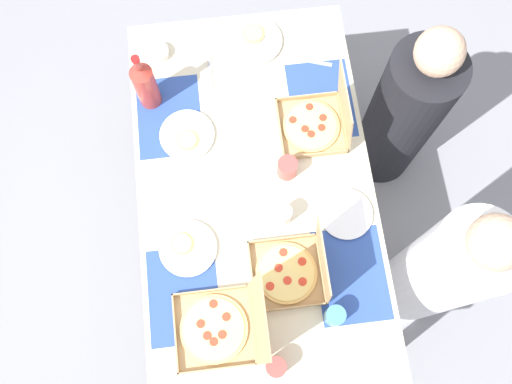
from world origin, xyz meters
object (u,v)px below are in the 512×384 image
Objects in this scene: pizza_box_corner_left at (318,122)px; plate_near_left at (187,136)px; pizza_box_center at (223,327)px; cup_spare at (276,367)px; plate_near_right at (254,40)px; cup_clear_left at (335,316)px; condiment_bowl at (158,52)px; soda_bottle at (145,84)px; cup_dark at (283,215)px; pizza_box_corner_right at (294,271)px; diner_right_seat at (440,271)px; diner_left_seat at (403,115)px; plate_middle at (187,248)px; cup_clear_right at (287,168)px; plate_far_left at (346,214)px.

plate_near_left is (-0.02, -0.53, -0.04)m from pizza_box_corner_left.
pizza_box_center reaches higher than cup_spare.
plate_near_right is 0.52m from plate_near_left.
cup_clear_left is 1.30m from condiment_bowl.
plate_near_left is at bearing 36.43° from soda_bottle.
pizza_box_corner_right is at bearing 3.06° from cup_dark.
cup_dark is 0.08× the size of diner_right_seat.
plate_near_left is 2.48× the size of condiment_bowl.
cup_spare is (1.11, 0.38, -0.09)m from soda_bottle.
plate_near_left is at bearing -84.18° from diner_left_seat.
cup_clear_left is at bearing 32.26° from soda_bottle.
diner_left_seat is (-0.56, 1.01, -0.26)m from plate_middle.
plate_near_left is 2.47× the size of cup_clear_left.
cup_clear_left reaches higher than condiment_bowl.
cup_dark is at bearing 28.81° from condiment_bowl.
cup_clear_right is 1.02× the size of cup_clear_left.
cup_clear_right is at bearing -126.28° from diner_right_seat.
diner_right_seat is at bearing 106.06° from cup_clear_left.
cup_clear_right is 0.19m from cup_dark.
plate_middle is 1.18m from diner_left_seat.
pizza_box_corner_right is 1.26× the size of plate_near_right.
diner_left_seat is (-0.12, 0.44, -0.29)m from pizza_box_corner_left.
cup_dark reaches higher than plate_middle.
pizza_box_corner_right is 0.68m from diner_right_seat.
cup_clear_left is (0.39, 0.13, -0.00)m from cup_dark.
plate_middle is at bearing -78.70° from cup_dark.
diner_left_seat is (-0.30, 0.60, -0.29)m from cup_clear_right.
cup_clear_left reaches higher than plate_near_left.
plate_near_right is at bearing -154.15° from pizza_box_corner_left.
pizza_box_center is 1.18m from condiment_bowl.
plate_middle is 0.66m from soda_bottle.
condiment_bowl is at bearing -134.01° from diner_right_seat.
plate_far_left is at bearing 130.67° from pizza_box_corner_right.
pizza_box_center is 0.27× the size of diner_right_seat.
cup_clear_right is (-0.73, 0.14, 0.00)m from cup_spare.
plate_middle is 2.47× the size of cup_spare.
pizza_box_corner_left is at bearing 56.39° from condiment_bowl.
pizza_box_center is 1.47× the size of plate_near_left.
cup_dark is at bearing 145.26° from pizza_box_center.
condiment_bowl is at bearing -176.41° from plate_middle.
cup_clear_right reaches higher than condiment_bowl.
diner_left_seat reaches higher than cup_clear_right.
diner_left_seat reaches higher than pizza_box_center.
plate_far_left is (0.38, 0.05, -0.04)m from pizza_box_corner_left.
cup_clear_right is (-0.26, 0.42, 0.04)m from plate_middle.
diner_right_seat reaches higher than cup_clear_left.
pizza_box_corner_right reaches higher than cup_clear_right.
pizza_box_center reaches higher than plate_far_left.
cup_clear_left is at bearing 34.29° from pizza_box_corner_right.
cup_dark is (-0.08, 0.38, 0.04)m from plate_middle.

